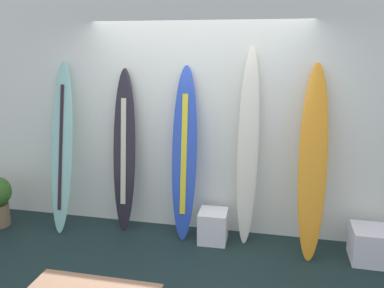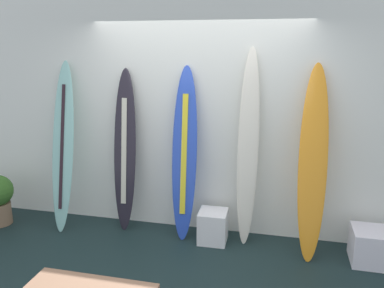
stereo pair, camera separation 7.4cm
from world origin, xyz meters
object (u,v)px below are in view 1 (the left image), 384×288
Objects in this scene: surfboard_ivory at (248,150)px; display_block_center at (370,245)px; surfboard_charcoal at (124,153)px; surfboard_sunset at (313,164)px; surfboard_cobalt at (184,156)px; surfboard_seafoam at (62,149)px; display_block_left at (213,226)px.

display_block_center is (1.33, -0.20, -0.91)m from surfboard_ivory.
surfboard_sunset is at bearing -3.51° from surfboard_charcoal.
surfboard_ivory is (0.72, 0.04, 0.10)m from surfboard_cobalt.
surfboard_charcoal is 0.96× the size of surfboard_sunset.
surfboard_sunset is 5.21× the size of display_block_center.
surfboard_sunset reaches higher than display_block_center.
surfboard_seafoam is 1.04× the size of surfboard_charcoal.
surfboard_cobalt is 0.91× the size of surfboard_ivory.
surfboard_ivory is 5.61× the size of display_block_center.
display_block_left is at bearing 179.83° from surfboard_sunset.
surfboard_ivory is at bearing 171.44° from display_block_center.
surfboard_ivory reaches higher than surfboard_sunset.
surfboard_ivory is 5.97× the size of display_block_left.
surfboard_charcoal is 0.98× the size of surfboard_cobalt.
surfboard_sunset reaches higher than surfboard_charcoal.
display_block_left is (-0.36, -0.13, -0.91)m from surfboard_ivory.
surfboard_ivory is 1.63m from display_block_center.
surfboard_cobalt is 0.73m from surfboard_ivory.
surfboard_charcoal is at bearing 173.35° from display_block_left.
surfboard_seafoam reaches higher than surfboard_cobalt.
surfboard_cobalt is 0.89m from display_block_left.
surfboard_charcoal is 1.37m from display_block_left.
surfboard_ivory is (2.23, 0.12, 0.08)m from surfboard_seafoam.
surfboard_seafoam is at bearing -176.94° from surfboard_ivory.
surfboard_sunset reaches higher than display_block_left.
surfboard_ivory reaches higher than surfboard_seafoam.
surfboard_charcoal is 0.89× the size of surfboard_ivory.
surfboard_charcoal is 1.48m from surfboard_ivory.
display_block_center is at bearing -1.32° from surfboard_seafoam.
surfboard_cobalt reaches higher than display_block_left.
surfboard_ivory is at bearing 2.85° from surfboard_cobalt.
surfboard_seafoam is 2.92m from surfboard_sunset.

